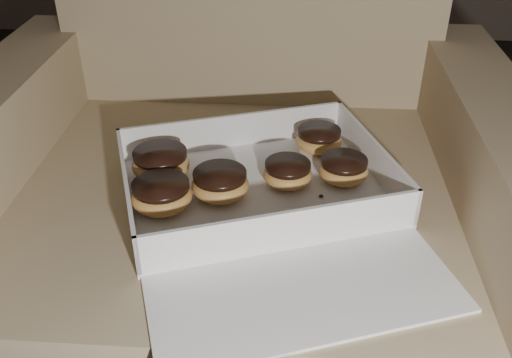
{
  "coord_description": "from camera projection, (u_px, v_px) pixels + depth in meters",
  "views": [
    {
      "loc": [
        0.26,
        -0.53,
        0.95
      ],
      "look_at": [
        0.21,
        0.21,
        0.46
      ],
      "focal_mm": 40.0,
      "sensor_mm": 36.0,
      "label": 1
    }
  ],
  "objects": [
    {
      "name": "crumb_b",
      "position": [
        170.0,
        210.0,
        0.85
      ],
      "size": [
        0.01,
        0.01,
        0.0
      ],
      "primitive_type": "ellipsoid",
      "color": "black",
      "rests_on": "bakery_box"
    },
    {
      "name": "armchair",
      "position": [
        241.0,
        218.0,
        1.07
      ],
      "size": [
        0.93,
        0.79,
        0.97
      ],
      "color": "tan",
      "rests_on": "floor"
    },
    {
      "name": "donut_c",
      "position": [
        319.0,
        139.0,
        0.99
      ],
      "size": [
        0.08,
        0.08,
        0.04
      ],
      "color": "gold",
      "rests_on": "bakery_box"
    },
    {
      "name": "donut_e",
      "position": [
        161.0,
        163.0,
        0.92
      ],
      "size": [
        0.09,
        0.09,
        0.05
      ],
      "color": "gold",
      "rests_on": "bakery_box"
    },
    {
      "name": "donut_f",
      "position": [
        220.0,
        183.0,
        0.87
      ],
      "size": [
        0.09,
        0.09,
        0.04
      ],
      "color": "gold",
      "rests_on": "bakery_box"
    },
    {
      "name": "bakery_box",
      "position": [
        266.0,
        201.0,
        0.86
      ],
      "size": [
        0.53,
        0.57,
        0.07
      ],
      "rotation": [
        0.0,
        0.0,
        0.34
      ],
      "color": "white",
      "rests_on": "armchair"
    },
    {
      "name": "crumb_a",
      "position": [
        321.0,
        196.0,
        0.88
      ],
      "size": [
        0.01,
        0.01,
        0.0
      ],
      "primitive_type": "ellipsoid",
      "color": "black",
      "rests_on": "bakery_box"
    },
    {
      "name": "donut_b",
      "position": [
        343.0,
        169.0,
        0.91
      ],
      "size": [
        0.08,
        0.08,
        0.04
      ],
      "color": "gold",
      "rests_on": "bakery_box"
    },
    {
      "name": "donut_d",
      "position": [
        162.0,
        195.0,
        0.85
      ],
      "size": [
        0.09,
        0.09,
        0.05
      ],
      "color": "gold",
      "rests_on": "bakery_box"
    },
    {
      "name": "crumb_c",
      "position": [
        154.0,
        251.0,
        0.77
      ],
      "size": [
        0.01,
        0.01,
        0.0
      ],
      "primitive_type": "ellipsoid",
      "color": "black",
      "rests_on": "bakery_box"
    },
    {
      "name": "donut_a",
      "position": [
        288.0,
        173.0,
        0.9
      ],
      "size": [
        0.08,
        0.08,
        0.04
      ],
      "color": "gold",
      "rests_on": "bakery_box"
    }
  ]
}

